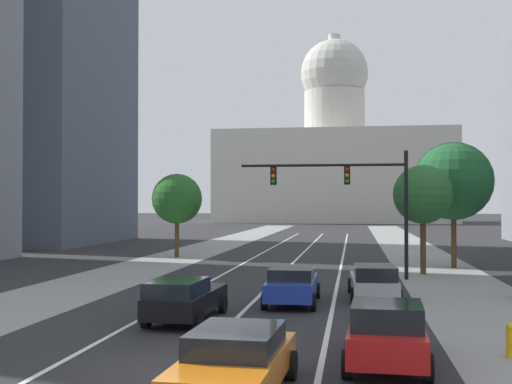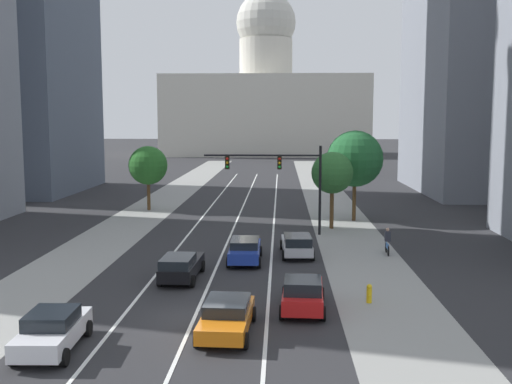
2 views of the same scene
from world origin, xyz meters
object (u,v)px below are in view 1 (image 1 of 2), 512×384
at_px(car_silver, 374,281).
at_px(street_tree_mid_right, 453,181).
at_px(car_orange, 235,361).
at_px(street_tree_near_left, 177,199).
at_px(car_blue, 292,284).
at_px(fire_hydrant, 511,340).
at_px(capitol_building, 335,162).
at_px(street_tree_near_right, 423,195).
at_px(traffic_signal_mast, 352,189).
at_px(car_black, 185,298).
at_px(car_red, 387,333).

relative_size(car_silver, street_tree_mid_right, 0.62).
height_order(car_orange, street_tree_near_left, street_tree_near_left).
xyz_separation_m(car_blue, fire_hydrant, (6.34, -8.03, -0.31)).
bearing_deg(street_tree_near_left, capitol_building, 84.54).
bearing_deg(street_tree_near_right, traffic_signal_mast, -145.04).
distance_m(car_black, street_tree_near_left, 26.30).
distance_m(car_red, fire_hydrant, 3.44).
relative_size(capitol_building, fire_hydrant, 53.00).
xyz_separation_m(capitol_building, street_tree_near_right, (7.77, -101.08, -8.20)).
height_order(capitol_building, fire_hydrant, capitol_building).
height_order(capitol_building, street_tree_mid_right, capitol_building).
bearing_deg(capitol_building, street_tree_near_left, -95.46).
distance_m(capitol_building, car_red, 122.74).
bearing_deg(fire_hydrant, car_orange, -145.47).
relative_size(car_blue, street_tree_mid_right, 0.61).
height_order(capitol_building, car_red, capitol_building).
distance_m(street_tree_mid_right, street_tree_near_left, 19.53).
bearing_deg(car_red, car_black, 54.57).
height_order(fire_hydrant, street_tree_near_left, street_tree_near_left).
bearing_deg(street_tree_near_right, street_tree_mid_right, 59.87).
bearing_deg(car_silver, car_red, 177.60).
xyz_separation_m(car_blue, street_tree_near_right, (6.18, 11.68, 3.63)).
distance_m(car_black, street_tree_mid_right, 23.39).
xyz_separation_m(traffic_signal_mast, street_tree_near_right, (3.90, 2.72, -0.29)).
bearing_deg(car_black, car_silver, -44.22).
bearing_deg(capitol_building, car_red, -87.77).
height_order(car_blue, car_orange, car_blue).
bearing_deg(car_silver, street_tree_near_right, -19.15).
distance_m(car_black, car_orange, 8.67).
height_order(car_blue, street_tree_near_left, street_tree_near_left).
xyz_separation_m(traffic_signal_mast, street_tree_mid_right, (6.11, 6.53, 0.59)).
distance_m(car_black, fire_hydrant, 10.23).
distance_m(car_black, car_red, 8.08).
xyz_separation_m(car_silver, street_tree_near_right, (2.99, 9.88, 3.65)).
bearing_deg(capitol_building, car_black, -90.78).
relative_size(car_orange, street_tree_near_right, 0.78).
bearing_deg(car_black, fire_hydrant, -109.27).
distance_m(car_red, street_tree_mid_right, 25.75).
bearing_deg(capitol_building, car_orange, -89.27).
bearing_deg(fire_hydrant, street_tree_mid_right, 85.01).
bearing_deg(car_blue, car_orange, 179.59).
relative_size(car_red, street_tree_mid_right, 0.57).
bearing_deg(fire_hydrant, capitol_building, 93.76).
bearing_deg(street_tree_mid_right, car_silver, -110.81).
xyz_separation_m(car_silver, street_tree_mid_right, (5.21, 13.69, 4.53)).
xyz_separation_m(car_black, street_tree_near_right, (9.37, 16.01, 3.63)).
distance_m(car_orange, street_tree_mid_right, 29.47).
bearing_deg(car_orange, car_silver, -10.04).
bearing_deg(street_tree_mid_right, street_tree_near_left, 164.42).
height_order(car_black, car_red, car_red).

